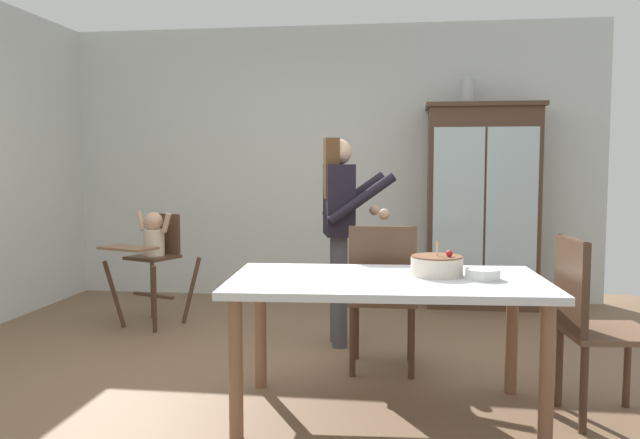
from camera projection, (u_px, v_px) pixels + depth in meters
name	position (u px, v px, depth m)	size (l,w,h in m)	color
ground_plane	(277.00, 382.00, 4.02)	(6.24, 6.24, 0.00)	brown
wall_back	(329.00, 163.00, 6.50)	(5.32, 0.06, 2.70)	silver
china_cabinet	(482.00, 205.00, 6.08)	(1.07, 0.48, 1.90)	#4C3323
ceramic_vase	(467.00, 91.00, 6.01)	(0.13, 0.13, 0.27)	#B2B7B2
high_chair_with_toddler	(153.00, 247.00, 5.38)	(0.74, 0.82, 0.95)	#4C3323
adult_person	(340.00, 215.00, 4.78)	(0.58, 0.57, 1.53)	#47474C
dining_table	(387.00, 294.00, 3.45)	(1.72, 1.02, 0.74)	silver
birthday_cake	(437.00, 266.00, 3.51)	(0.28, 0.28, 0.19)	beige
serving_bowl	(483.00, 274.00, 3.40)	(0.18, 0.18, 0.06)	silver
dining_chair_far_side	(383.00, 288.00, 4.14)	(0.45, 0.45, 0.96)	#4C3323
dining_chair_right_end	(589.00, 315.00, 3.38)	(0.48, 0.48, 0.96)	#4C3323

